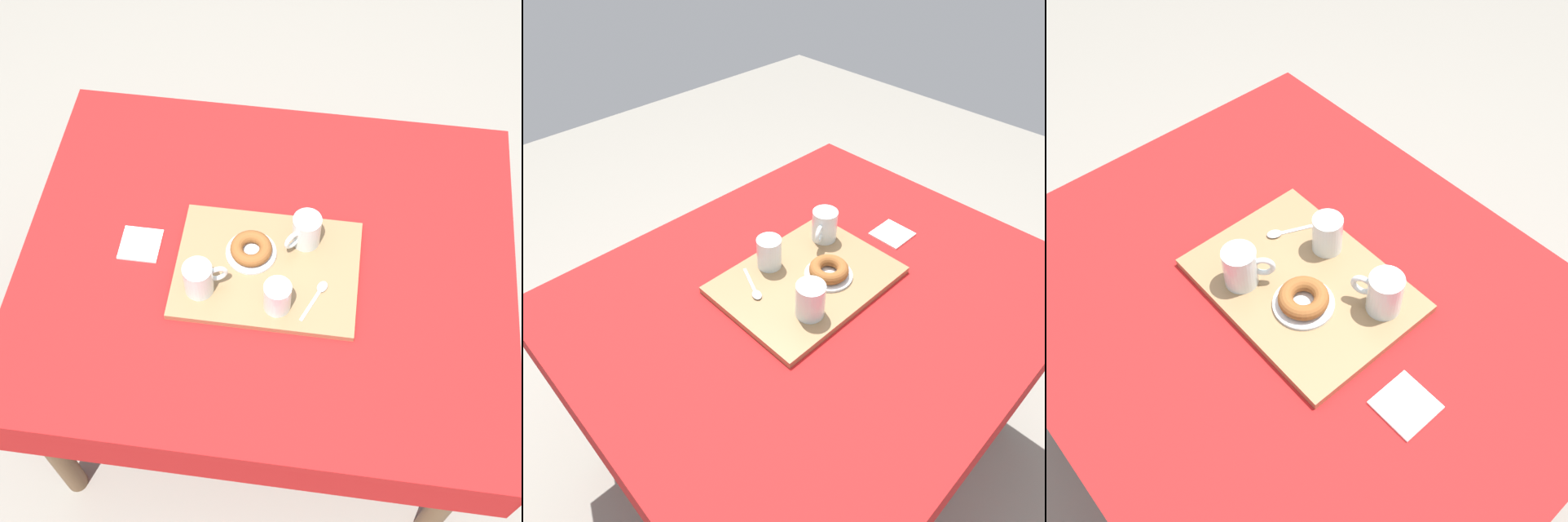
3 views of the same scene
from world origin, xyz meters
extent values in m
plane|color=gray|center=(0.00, 0.00, 0.00)|extent=(6.00, 6.00, 0.00)
cube|color=red|center=(0.00, 0.00, 0.73)|extent=(1.26, 1.05, 0.04)
cube|color=red|center=(0.00, -0.52, 0.64)|extent=(1.26, 0.01, 0.14)
cube|color=red|center=(0.00, 0.52, 0.64)|extent=(1.26, 0.01, 0.14)
cube|color=red|center=(-0.63, 0.00, 0.64)|extent=(0.01, 1.05, 0.14)
cube|color=red|center=(0.63, 0.00, 0.64)|extent=(0.01, 1.05, 0.14)
cylinder|color=brown|center=(-0.54, -0.43, 0.36)|extent=(0.06, 0.06, 0.71)
cylinder|color=brown|center=(0.54, -0.43, 0.36)|extent=(0.06, 0.06, 0.71)
cylinder|color=brown|center=(-0.54, 0.43, 0.36)|extent=(0.06, 0.06, 0.71)
cylinder|color=brown|center=(0.54, 0.43, 0.36)|extent=(0.06, 0.06, 0.71)
cube|color=olive|center=(-0.01, 0.04, 0.76)|extent=(0.46, 0.34, 0.02)
cylinder|color=silver|center=(0.15, 0.12, 0.81)|extent=(0.07, 0.07, 0.09)
cylinder|color=#B27523|center=(0.15, 0.12, 0.80)|extent=(0.06, 0.06, 0.07)
torus|color=silver|center=(0.11, 0.10, 0.81)|extent=(0.05, 0.03, 0.05)
cylinder|color=silver|center=(-0.09, -0.06, 0.81)|extent=(0.07, 0.07, 0.09)
cylinder|color=#B27523|center=(-0.09, -0.06, 0.80)|extent=(0.06, 0.06, 0.07)
torus|color=silver|center=(-0.06, -0.02, 0.81)|extent=(0.04, 0.05, 0.05)
cylinder|color=silver|center=(-0.04, 0.14, 0.81)|extent=(0.07, 0.07, 0.09)
cylinder|color=silver|center=(-0.04, 0.14, 0.79)|extent=(0.06, 0.06, 0.04)
cylinder|color=silver|center=(0.04, 0.00, 0.77)|extent=(0.13, 0.13, 0.01)
torus|color=brown|center=(0.04, 0.00, 0.79)|extent=(0.11, 0.11, 0.03)
cube|color=silver|center=(-0.12, 0.13, 0.77)|extent=(0.05, 0.09, 0.00)
ellipsoid|color=silver|center=(-0.15, 0.08, 0.77)|extent=(0.04, 0.04, 0.01)
cube|color=white|center=(0.33, 0.00, 0.75)|extent=(0.10, 0.10, 0.01)
camera|label=1|loc=(-0.12, 1.01, 2.35)|focal=51.35mm
camera|label=2|loc=(-0.68, -0.58, 1.62)|focal=32.41mm
camera|label=3|loc=(0.61, -0.49, 1.82)|focal=43.09mm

